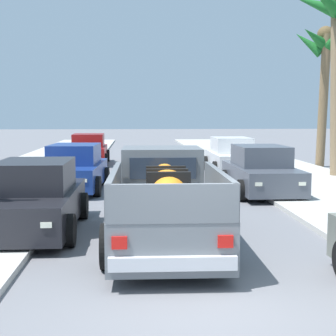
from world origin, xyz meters
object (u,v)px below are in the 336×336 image
object	(u,v)px
car_right_near	(89,150)
car_left_mid	(232,157)
pickup_truck	(164,203)
car_left_far	(34,199)
car_right_mid	(75,169)
palm_tree_left_mid	(326,56)
car_left_near	(261,172)

from	to	relation	value
car_right_near	car_left_mid	world-z (taller)	same
pickup_truck	car_left_far	bearing A→B (deg)	155.74
car_right_mid	palm_tree_left_mid	bearing A→B (deg)	30.78
car_left_near	palm_tree_left_mid	size ratio (longest dim) A/B	0.64
pickup_truck	palm_tree_left_mid	distance (m)	16.67
pickup_truck	car_left_near	world-z (taller)	pickup_truck
car_left_far	pickup_truck	bearing A→B (deg)	-24.26
car_left_far	palm_tree_left_mid	xyz separation A→B (m)	(11.15, 12.47, 4.53)
car_left_near	car_right_near	bearing A→B (deg)	122.21
pickup_truck	car_left_near	xyz separation A→B (m)	(3.44, 6.04, -0.10)
car_left_mid	car_left_far	bearing A→B (deg)	-121.13
pickup_truck	car_left_mid	distance (m)	12.27
car_right_mid	car_left_far	size ratio (longest dim) A/B	1.01
pickup_truck	palm_tree_left_mid	xyz separation A→B (m)	(8.41, 13.70, 4.42)
car_left_near	car_right_mid	xyz separation A→B (m)	(-6.02, 1.12, 0.00)
car_right_near	palm_tree_left_mid	xyz separation A→B (m)	(11.32, -2.43, 4.53)
car_left_near	car_left_mid	size ratio (longest dim) A/B	1.00
pickup_truck	palm_tree_left_mid	world-z (taller)	palm_tree_left_mid
car_left_near	palm_tree_left_mid	xyz separation A→B (m)	(4.96, 7.67, 4.53)
car_left_mid	car_right_mid	size ratio (longest dim) A/B	0.99
pickup_truck	car_right_mid	distance (m)	7.61
pickup_truck	car_left_far	size ratio (longest dim) A/B	1.23
car_right_mid	palm_tree_left_mid	xyz separation A→B (m)	(10.98, 6.54, 4.53)
pickup_truck	car_left_near	size ratio (longest dim) A/B	1.23
pickup_truck	car_right_mid	world-z (taller)	pickup_truck
palm_tree_left_mid	car_left_far	bearing A→B (deg)	-131.79
car_left_near	car_right_near	world-z (taller)	same
pickup_truck	car_right_mid	xyz separation A→B (m)	(-2.58, 7.16, -0.10)
pickup_truck	car_left_mid	xyz separation A→B (m)	(3.60, 11.73, -0.10)
car_left_mid	pickup_truck	bearing A→B (deg)	-107.08
car_left_near	car_left_far	world-z (taller)	same
car_left_near	car_left_far	size ratio (longest dim) A/B	1.00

